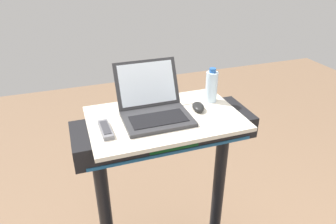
% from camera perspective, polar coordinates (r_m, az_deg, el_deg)
% --- Properties ---
extents(desk_board, '(0.74, 0.48, 0.02)m').
position_cam_1_polar(desk_board, '(1.52, -0.62, -1.17)').
color(desk_board, beige).
rests_on(desk_board, treadmill_base).
extents(laptop, '(0.32, 0.34, 0.23)m').
position_cam_1_polar(laptop, '(1.50, -2.61, 0.98)').
color(laptop, '#2D2D30').
rests_on(laptop, desk_board).
extents(computer_mouse, '(0.08, 0.11, 0.03)m').
position_cam_1_polar(computer_mouse, '(1.57, 5.59, 0.95)').
color(computer_mouse, black).
rests_on(computer_mouse, desk_board).
extents(water_bottle, '(0.06, 0.06, 0.19)m').
position_cam_1_polar(water_bottle, '(1.65, 8.01, 4.71)').
color(water_bottle, silver).
rests_on(water_bottle, desk_board).
extents(tv_remote, '(0.05, 0.16, 0.02)m').
position_cam_1_polar(tv_remote, '(1.41, -11.42, -3.15)').
color(tv_remote, slate).
rests_on(tv_remote, desk_board).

